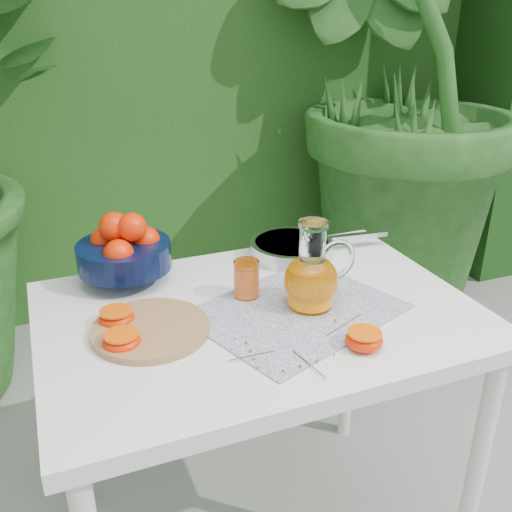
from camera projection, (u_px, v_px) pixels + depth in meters
name	position (u px, v px, depth m)	size (l,w,h in m)	color
hedge_backdrop	(149.00, 47.00, 2.88)	(8.00, 1.65, 2.50)	#1A4814
potted_plant_right	(387.00, 78.00, 2.53)	(2.19, 2.19, 2.19)	#204F1B
white_table	(259.00, 340.00, 1.36)	(1.00, 0.70, 0.75)	white
placemat	(296.00, 310.00, 1.32)	(0.45, 0.35, 0.00)	#0E1A4E
cutting_board	(151.00, 329.00, 1.24)	(0.26, 0.26, 0.02)	olive
fruit_bowl	(124.00, 250.00, 1.44)	(0.30, 0.30, 0.19)	black
juice_pitcher	(312.00, 278.00, 1.31)	(0.18, 0.14, 0.21)	white
juice_tumbler	(246.00, 279.00, 1.37)	(0.07, 0.07, 0.09)	white
saute_pan	(293.00, 248.00, 1.61)	(0.42, 0.26, 0.04)	#BBBBC0
orange_halves	(199.00, 332.00, 1.20)	(0.56, 0.38, 0.04)	#F22602
thyme_sprigs	(305.00, 346.00, 1.18)	(0.34, 0.23, 0.01)	brown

